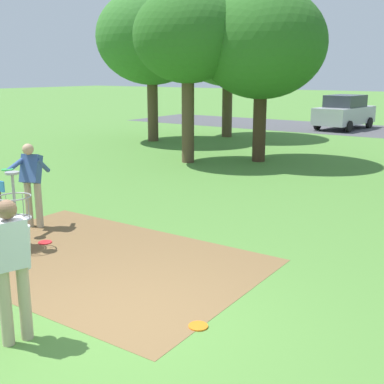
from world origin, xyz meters
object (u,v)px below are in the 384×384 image
(disc_golf_basket, at_px, (13,207))
(tree_mid_left, at_px, (228,40))
(parked_car_leftmost, at_px, (345,112))
(tree_mid_right, at_px, (151,37))
(frisbee_far_right, at_px, (45,242))
(tree_mid_center, at_px, (188,37))
(tree_far_left, at_px, (262,44))
(player_waiting_left, at_px, (11,263))
(frisbee_near_basket, at_px, (198,326))
(player_foreground_watching, at_px, (31,180))

(disc_golf_basket, xyz_separation_m, tree_mid_left, (-4.87, 15.75, 3.77))
(tree_mid_left, distance_m, parked_car_leftmost, 8.28)
(tree_mid_right, height_order, parked_car_leftmost, tree_mid_right)
(frisbee_far_right, bearing_deg, tree_mid_left, 108.44)
(tree_mid_center, relative_size, tree_far_left, 0.99)
(tree_mid_right, relative_size, tree_far_left, 1.13)
(frisbee_far_right, bearing_deg, tree_far_left, 94.04)
(player_waiting_left, bearing_deg, tree_mid_right, 123.36)
(disc_golf_basket, relative_size, tree_far_left, 0.24)
(disc_golf_basket, xyz_separation_m, player_waiting_left, (2.73, -2.03, 0.21))
(frisbee_near_basket, relative_size, frisbee_far_right, 0.99)
(player_foreground_watching, relative_size, tree_mid_left, 0.26)
(tree_mid_center, height_order, tree_far_left, tree_far_left)
(tree_mid_center, height_order, parked_car_leftmost, tree_mid_center)
(frisbee_near_basket, distance_m, parked_car_leftmost, 23.50)
(tree_mid_left, distance_m, tree_mid_right, 3.78)
(disc_golf_basket, xyz_separation_m, frisbee_far_right, (0.23, 0.44, -0.74))
(player_foreground_watching, height_order, player_waiting_left, same)
(disc_golf_basket, relative_size, tree_mid_left, 0.21)
(frisbee_near_basket, xyz_separation_m, tree_far_left, (-4.76, 11.02, 3.96))
(disc_golf_basket, height_order, tree_mid_left, tree_mid_left)
(tree_mid_center, distance_m, tree_mid_right, 5.75)
(frisbee_far_right, height_order, tree_mid_right, tree_mid_right)
(frisbee_far_right, xyz_separation_m, tree_mid_left, (-5.10, 15.31, 4.51))
(frisbee_near_basket, bearing_deg, disc_golf_basket, 172.50)
(player_foreground_watching, distance_m, frisbee_near_basket, 5.32)
(frisbee_near_basket, distance_m, tree_far_left, 12.64)
(player_foreground_watching, bearing_deg, disc_golf_basket, -53.65)
(tree_mid_left, bearing_deg, tree_far_left, -50.29)
(disc_golf_basket, relative_size, frisbee_far_right, 5.64)
(player_waiting_left, relative_size, tree_mid_right, 0.26)
(disc_golf_basket, height_order, tree_far_left, tree_far_left)
(tree_mid_right, bearing_deg, tree_far_left, -18.00)
(parked_car_leftmost, bearing_deg, tree_mid_right, -119.99)
(tree_mid_left, xyz_separation_m, tree_mid_center, (2.46, -6.85, -0.33))
(player_waiting_left, distance_m, frisbee_near_basket, 2.34)
(tree_mid_center, bearing_deg, frisbee_near_basket, -54.69)
(tree_mid_left, height_order, tree_mid_center, tree_mid_left)
(player_waiting_left, relative_size, parked_car_leftmost, 0.39)
(disc_golf_basket, distance_m, tree_far_left, 10.95)
(player_foreground_watching, relative_size, tree_far_left, 0.29)
(player_foreground_watching, distance_m, tree_mid_left, 15.75)
(player_foreground_watching, bearing_deg, parked_car_leftmost, 91.41)
(player_waiting_left, relative_size, tree_far_left, 0.29)
(frisbee_near_basket, relative_size, tree_mid_right, 0.04)
(player_foreground_watching, distance_m, tree_far_left, 9.94)
(player_foreground_watching, xyz_separation_m, tree_mid_left, (-4.15, 14.77, 3.54))
(frisbee_near_basket, bearing_deg, tree_mid_left, 119.31)
(disc_golf_basket, height_order, player_waiting_left, player_waiting_left)
(tree_mid_right, bearing_deg, frisbee_far_right, -59.61)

